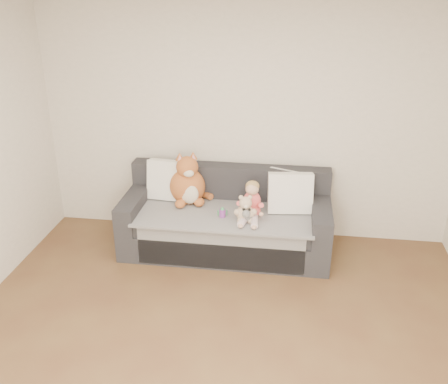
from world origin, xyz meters
The scene contains 10 objects.
room_shell centered at (0.00, 0.42, 1.30)m, with size 5.00×5.00×5.00m.
sofa centered at (-0.15, 2.06, 0.31)m, with size 2.20×0.94×0.85m.
cushion_left centered at (-0.81, 2.24, 0.69)m, with size 0.50×0.26×0.45m.
cushion_right_back centered at (0.49, 2.31, 0.66)m, with size 0.45×0.32×0.39m.
cushion_right_front centered at (0.52, 2.09, 0.68)m, with size 0.48×0.26×0.44m.
toddler centered at (0.13, 1.88, 0.64)m, with size 0.28×0.40×0.40m.
plush_cat centered at (-0.59, 2.17, 0.69)m, with size 0.48×0.47×0.60m.
teddy_bear centered at (0.08, 1.79, 0.59)m, with size 0.23×0.18×0.30m.
plush_cow centered at (0.10, 1.79, 0.55)m, with size 0.14×0.22×0.18m.
sippy_cup centered at (-0.16, 1.85, 0.53)m, with size 0.10×0.08×0.12m.
Camera 1 is at (0.50, -2.71, 2.81)m, focal length 40.00 mm.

